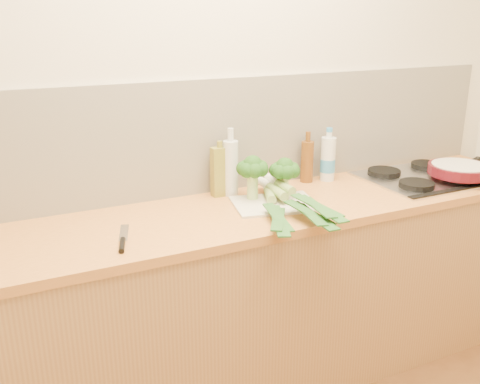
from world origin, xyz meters
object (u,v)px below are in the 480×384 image
object	(u,v)px
chopping_board	(275,204)
gas_hob	(423,177)
skillet	(460,169)
chefs_knife	(123,242)

from	to	relation	value
chopping_board	gas_hob	bearing A→B (deg)	12.79
chopping_board	skillet	xyz separation A→B (m)	(1.03, -0.10, 0.06)
chefs_knife	skillet	xyz separation A→B (m)	(1.75, 0.03, 0.06)
chopping_board	chefs_knife	size ratio (longest dim) A/B	1.33
gas_hob	chefs_knife	world-z (taller)	gas_hob
gas_hob	chopping_board	world-z (taller)	gas_hob
gas_hob	chopping_board	xyz separation A→B (m)	(-0.89, -0.01, -0.01)
chopping_board	chefs_knife	xyz separation A→B (m)	(-0.72, -0.13, 0.00)
gas_hob	chopping_board	bearing A→B (deg)	-179.41
chopping_board	skillet	distance (m)	1.03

